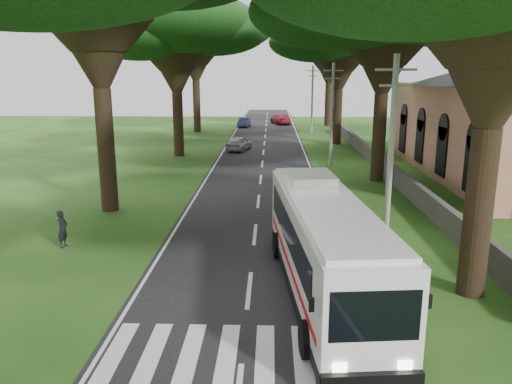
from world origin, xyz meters
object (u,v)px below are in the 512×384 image
coach_bus (324,244)px  pedestrian (63,229)px  pole_mid (332,112)px  distant_car_c (281,119)px  pole_far (312,99)px  distant_car_b (244,122)px  distant_car_a (239,143)px  pole_near (391,153)px

coach_bus → pedestrian: (-10.63, 4.29, -0.98)m
pole_mid → coach_bus: 24.47m
pole_mid → distant_car_c: bearing=96.2°
pole_far → distant_car_b: bearing=137.4°
pedestrian → distant_car_a: bearing=-6.1°
distant_car_a → distant_car_b: 20.80m
distant_car_c → pole_near: bearing=79.0°
pole_mid → coach_bus: size_ratio=0.70×
pedestrian → coach_bus: bearing=-105.9°
pole_far → pedestrian: pole_far is taller
coach_bus → pole_near: bearing=48.7°
pole_near → pole_far: (0.00, 40.00, 0.00)m
distant_car_b → pedestrian: bearing=-89.9°
distant_car_a → distant_car_c: 25.20m
pedestrian → pole_near: bearing=-84.5°
pole_near → pole_mid: (0.00, 20.00, 0.00)m
coach_bus → distant_car_b: size_ratio=3.02×
pole_far → distant_car_b: 12.08m
coach_bus → pole_far: bearing=80.6°
distant_car_b → pole_far: bearing=-36.4°
pole_far → distant_car_c: size_ratio=1.60×
pole_near → pedestrian: bearing=179.5°
pole_mid → distant_car_a: 11.08m
distant_car_a → pole_far: bearing=-106.5°
distant_car_c → pedestrian: size_ratio=3.11×
pole_far → distant_car_b: (-8.50, 7.82, -3.53)m
pole_near → pole_far: same height
distant_car_a → pole_near: bearing=120.8°
pole_mid → distant_car_c: 32.21m
pole_mid → pedestrian: 24.34m
pole_mid → pole_far: (0.00, 20.00, 0.00)m
coach_bus → distant_car_c: size_ratio=2.29×
distant_car_a → coach_bus: bearing=113.4°
pole_mid → distant_car_c: pole_mid is taller
pole_near → coach_bus: 5.67m
distant_car_a → distant_car_b: (-0.67, 20.79, -0.06)m
distant_car_b → distant_car_c: size_ratio=0.76×
pole_near → distant_car_b: 48.70m
pole_mid → pole_far: size_ratio=1.00×
pole_far → distant_car_a: 15.55m
distant_car_b → pedestrian: pedestrian is taller
pole_far → pedestrian: 42.28m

